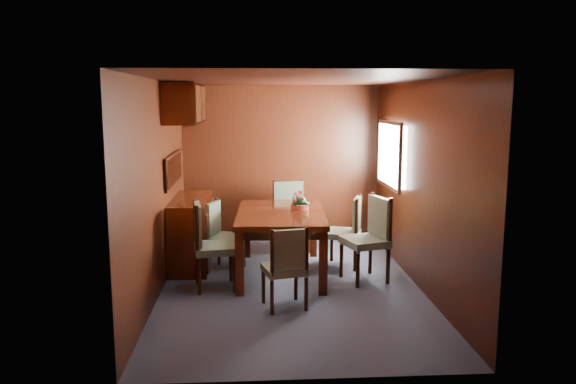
{
  "coord_description": "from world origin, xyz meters",
  "views": [
    {
      "loc": [
        -0.43,
        -6.36,
        2.17
      ],
      "look_at": [
        0.0,
        0.49,
        1.05
      ],
      "focal_mm": 35.0,
      "sensor_mm": 36.0,
      "label": 1
    }
  ],
  "objects": [
    {
      "name": "ground",
      "position": [
        0.0,
        0.0,
        0.0
      ],
      "size": [
        4.5,
        4.5,
        0.0
      ],
      "primitive_type": "plane",
      "color": "#3A3F50",
      "rests_on": "ground"
    },
    {
      "name": "chair_left_far",
      "position": [
        -0.85,
        0.73,
        0.5
      ],
      "size": [
        0.52,
        0.54,
        0.9
      ],
      "rotation": [
        0.0,
        0.0,
        -1.9
      ],
      "color": "black",
      "rests_on": "ground"
    },
    {
      "name": "sideboard",
      "position": [
        -1.25,
        1.0,
        0.45
      ],
      "size": [
        0.48,
        1.4,
        0.9
      ],
      "primitive_type": "cube",
      "color": "#371206",
      "rests_on": "ground"
    },
    {
      "name": "chair_right_near",
      "position": [
        0.99,
        0.19,
        0.58
      ],
      "size": [
        0.6,
        0.61,
        1.04
      ],
      "rotation": [
        0.0,
        0.0,
        1.88
      ],
      "color": "black",
      "rests_on": "ground"
    },
    {
      "name": "chair_foot",
      "position": [
        0.1,
        1.67,
        0.56
      ],
      "size": [
        0.54,
        0.53,
        1.02
      ],
      "rotation": [
        0.0,
        0.0,
        3.29
      ],
      "color": "black",
      "rests_on": "ground"
    },
    {
      "name": "chair_left_near",
      "position": [
        -0.96,
        -0.01,
        0.57
      ],
      "size": [
        0.53,
        0.55,
        1.03
      ],
      "rotation": [
        0.0,
        0.0,
        -1.42
      ],
      "color": "black",
      "rests_on": "ground"
    },
    {
      "name": "flower_centerpiece",
      "position": [
        0.16,
        0.6,
        0.92
      ],
      "size": [
        0.25,
        0.25,
        0.25
      ],
      "color": "#AA4534",
      "rests_on": "dining_table"
    },
    {
      "name": "chair_right_far",
      "position": [
        0.82,
        0.75,
        0.52
      ],
      "size": [
        0.55,
        0.56,
        0.95
      ],
      "rotation": [
        0.0,
        0.0,
        1.26
      ],
      "color": "black",
      "rests_on": "ground"
    },
    {
      "name": "dining_table",
      "position": [
        -0.09,
        0.49,
        0.69
      ],
      "size": [
        1.14,
        1.76,
        0.8
      ],
      "rotation": [
        0.0,
        0.0,
        -0.04
      ],
      "color": "#371206",
      "rests_on": "ground"
    },
    {
      "name": "room_shell",
      "position": [
        -0.1,
        0.33,
        1.63
      ],
      "size": [
        3.06,
        4.52,
        2.41
      ],
      "color": "black",
      "rests_on": "ground"
    },
    {
      "name": "chair_head",
      "position": [
        -0.1,
        -0.73,
        0.5
      ],
      "size": [
        0.51,
        0.49,
        0.9
      ],
      "rotation": [
        0.0,
        0.0,
        0.23
      ],
      "color": "black",
      "rests_on": "ground"
    }
  ]
}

